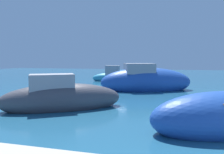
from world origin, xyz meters
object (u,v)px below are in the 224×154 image
(moored_boat_2, at_px, (224,118))
(moored_boat_7, at_px, (110,77))
(moored_boat_5, at_px, (146,81))
(moored_boat_3, at_px, (61,98))
(moored_boat_0, at_px, (62,81))

(moored_boat_2, relative_size, moored_boat_7, 1.33)
(moored_boat_2, bearing_deg, moored_boat_5, -89.99)
(moored_boat_3, distance_m, moored_boat_7, 12.07)
(moored_boat_3, distance_m, moored_boat_5, 7.15)
(moored_boat_2, relative_size, moored_boat_5, 0.71)
(moored_boat_5, bearing_deg, moored_boat_2, -89.88)
(moored_boat_2, relative_size, moored_boat_3, 0.91)
(moored_boat_0, height_order, moored_boat_3, moored_boat_3)
(moored_boat_0, bearing_deg, moored_boat_5, -103.66)
(moored_boat_5, bearing_deg, moored_boat_3, -134.33)
(moored_boat_2, distance_m, moored_boat_3, 6.15)
(moored_boat_0, xyz_separation_m, moored_boat_5, (7.14, -1.62, 0.34))
(moored_boat_3, relative_size, moored_boat_7, 1.46)
(moored_boat_0, distance_m, moored_boat_3, 9.22)
(moored_boat_2, xyz_separation_m, moored_boat_7, (-7.05, 13.58, -0.00))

